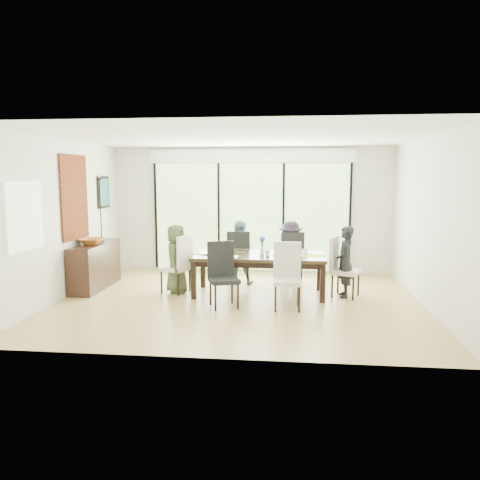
# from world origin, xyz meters

# --- Properties ---
(floor) EXTENTS (6.00, 5.00, 0.01)m
(floor) POSITION_xyz_m (0.00, 0.00, -0.01)
(floor) COLOR olive
(floor) RESTS_ON ground
(ceiling) EXTENTS (6.00, 5.00, 0.01)m
(ceiling) POSITION_xyz_m (0.00, 0.00, 2.71)
(ceiling) COLOR white
(ceiling) RESTS_ON wall_back
(wall_back) EXTENTS (6.00, 0.02, 2.70)m
(wall_back) POSITION_xyz_m (0.00, 2.51, 1.35)
(wall_back) COLOR silver
(wall_back) RESTS_ON floor
(wall_front) EXTENTS (6.00, 0.02, 2.70)m
(wall_front) POSITION_xyz_m (0.00, -2.51, 1.35)
(wall_front) COLOR beige
(wall_front) RESTS_ON floor
(wall_left) EXTENTS (0.02, 5.00, 2.70)m
(wall_left) POSITION_xyz_m (-3.01, 0.00, 1.35)
(wall_left) COLOR silver
(wall_left) RESTS_ON floor
(wall_right) EXTENTS (0.02, 5.00, 2.70)m
(wall_right) POSITION_xyz_m (3.01, 0.00, 1.35)
(wall_right) COLOR silver
(wall_right) RESTS_ON floor
(glass_doors) EXTENTS (4.20, 0.02, 2.30)m
(glass_doors) POSITION_xyz_m (0.00, 2.47, 1.20)
(glass_doors) COLOR #598C3F
(glass_doors) RESTS_ON wall_back
(blinds_header) EXTENTS (4.40, 0.06, 0.28)m
(blinds_header) POSITION_xyz_m (0.00, 2.46, 2.50)
(blinds_header) COLOR white
(blinds_header) RESTS_ON wall_back
(mullion_a) EXTENTS (0.05, 0.04, 2.30)m
(mullion_a) POSITION_xyz_m (-2.10, 2.46, 1.20)
(mullion_a) COLOR black
(mullion_a) RESTS_ON wall_back
(mullion_b) EXTENTS (0.05, 0.04, 2.30)m
(mullion_b) POSITION_xyz_m (-0.70, 2.46, 1.20)
(mullion_b) COLOR black
(mullion_b) RESTS_ON wall_back
(mullion_c) EXTENTS (0.05, 0.04, 2.30)m
(mullion_c) POSITION_xyz_m (0.70, 2.46, 1.20)
(mullion_c) COLOR black
(mullion_c) RESTS_ON wall_back
(mullion_d) EXTENTS (0.05, 0.04, 2.30)m
(mullion_d) POSITION_xyz_m (2.10, 2.46, 1.20)
(mullion_d) COLOR black
(mullion_d) RESTS_ON wall_back
(side_window) EXTENTS (0.02, 0.90, 1.00)m
(side_window) POSITION_xyz_m (-2.97, -1.20, 1.50)
(side_window) COLOR #8CAD7F
(side_window) RESTS_ON wall_left
(deck) EXTENTS (6.00, 1.80, 0.10)m
(deck) POSITION_xyz_m (0.00, 3.40, -0.05)
(deck) COLOR brown
(deck) RESTS_ON ground
(rail_top) EXTENTS (6.00, 0.08, 0.06)m
(rail_top) POSITION_xyz_m (0.00, 4.20, 0.55)
(rail_top) COLOR brown
(rail_top) RESTS_ON deck
(foliage_left) EXTENTS (3.20, 3.20, 3.20)m
(foliage_left) POSITION_xyz_m (-1.80, 5.20, 1.44)
(foliage_left) COLOR #14380F
(foliage_left) RESTS_ON ground
(foliage_mid) EXTENTS (4.00, 4.00, 4.00)m
(foliage_mid) POSITION_xyz_m (0.40, 5.80, 1.80)
(foliage_mid) COLOR #14380F
(foliage_mid) RESTS_ON ground
(foliage_right) EXTENTS (2.80, 2.80, 2.80)m
(foliage_right) POSITION_xyz_m (2.20, 5.00, 1.26)
(foliage_right) COLOR #14380F
(foliage_right) RESTS_ON ground
(foliage_far) EXTENTS (3.60, 3.60, 3.60)m
(foliage_far) POSITION_xyz_m (-0.60, 6.50, 1.62)
(foliage_far) COLOR #14380F
(foliage_far) RESTS_ON ground
(table_top) EXTENTS (2.29, 1.05, 0.06)m
(table_top) POSITION_xyz_m (0.31, 0.49, 0.69)
(table_top) COLOR black
(table_top) RESTS_ON floor
(table_apron) EXTENTS (2.09, 0.86, 0.10)m
(table_apron) POSITION_xyz_m (0.31, 0.49, 0.60)
(table_apron) COLOR black
(table_apron) RESTS_ON floor
(table_leg_fl) EXTENTS (0.09, 0.09, 0.66)m
(table_leg_fl) POSITION_xyz_m (-0.77, 0.06, 0.33)
(table_leg_fl) COLOR black
(table_leg_fl) RESTS_ON floor
(table_leg_fr) EXTENTS (0.09, 0.09, 0.66)m
(table_leg_fr) POSITION_xyz_m (1.39, 0.06, 0.33)
(table_leg_fr) COLOR black
(table_leg_fr) RESTS_ON floor
(table_leg_bl) EXTENTS (0.09, 0.09, 0.66)m
(table_leg_bl) POSITION_xyz_m (-0.77, 0.92, 0.33)
(table_leg_bl) COLOR black
(table_leg_bl) RESTS_ON floor
(table_leg_br) EXTENTS (0.09, 0.09, 0.66)m
(table_leg_br) POSITION_xyz_m (1.39, 0.92, 0.33)
(table_leg_br) COLOR black
(table_leg_br) RESTS_ON floor
(chair_left_end) EXTENTS (0.57, 0.57, 1.05)m
(chair_left_end) POSITION_xyz_m (-1.19, 0.49, 0.52)
(chair_left_end) COLOR white
(chair_left_end) RESTS_ON floor
(chair_right_end) EXTENTS (0.57, 0.57, 1.05)m
(chair_right_end) POSITION_xyz_m (1.81, 0.49, 0.52)
(chair_right_end) COLOR silver
(chair_right_end) RESTS_ON floor
(chair_far_left) EXTENTS (0.46, 0.46, 1.05)m
(chair_far_left) POSITION_xyz_m (-0.14, 1.34, 0.52)
(chair_far_left) COLOR black
(chair_far_left) RESTS_ON floor
(chair_far_right) EXTENTS (0.50, 0.50, 1.05)m
(chair_far_right) POSITION_xyz_m (0.86, 1.34, 0.52)
(chair_far_right) COLOR black
(chair_far_right) RESTS_ON floor
(chair_near_left) EXTENTS (0.57, 0.57, 1.05)m
(chair_near_left) POSITION_xyz_m (-0.19, -0.38, 0.52)
(chair_near_left) COLOR black
(chair_near_left) RESTS_ON floor
(chair_near_right) EXTENTS (0.45, 0.45, 1.05)m
(chair_near_right) POSITION_xyz_m (0.81, -0.38, 0.52)
(chair_near_right) COLOR beige
(chair_near_right) RESTS_ON floor
(person_left_end) EXTENTS (0.38, 0.59, 1.23)m
(person_left_end) POSITION_xyz_m (-1.17, 0.49, 0.61)
(person_left_end) COLOR #414D33
(person_left_end) RESTS_ON floor
(person_right_end) EXTENTS (0.37, 0.58, 1.23)m
(person_right_end) POSITION_xyz_m (1.79, 0.49, 0.61)
(person_right_end) COLOR black
(person_right_end) RESTS_ON floor
(person_far_left) EXTENTS (0.58, 0.38, 1.23)m
(person_far_left) POSITION_xyz_m (-0.14, 1.32, 0.61)
(person_far_left) COLOR #6D8E9D
(person_far_left) RESTS_ON floor
(person_far_right) EXTENTS (0.60, 0.40, 1.23)m
(person_far_right) POSITION_xyz_m (0.86, 1.32, 0.61)
(person_far_right) COLOR black
(person_far_right) RESTS_ON floor
(placemat_left) EXTENTS (0.42, 0.30, 0.01)m
(placemat_left) POSITION_xyz_m (-0.64, 0.49, 0.72)
(placemat_left) COLOR #90A33A
(placemat_left) RESTS_ON table_top
(placemat_right) EXTENTS (0.42, 0.30, 0.01)m
(placemat_right) POSITION_xyz_m (1.26, 0.49, 0.72)
(placemat_right) COLOR #A1B540
(placemat_right) RESTS_ON table_top
(placemat_far_l) EXTENTS (0.42, 0.30, 0.01)m
(placemat_far_l) POSITION_xyz_m (-0.14, 0.89, 0.72)
(placemat_far_l) COLOR #91AD3D
(placemat_far_l) RESTS_ON table_top
(placemat_far_r) EXTENTS (0.42, 0.30, 0.01)m
(placemat_far_r) POSITION_xyz_m (0.86, 0.89, 0.72)
(placemat_far_r) COLOR #81A43A
(placemat_far_r) RESTS_ON table_top
(placemat_paper) EXTENTS (0.42, 0.30, 0.01)m
(placemat_paper) POSITION_xyz_m (-0.24, 0.19, 0.72)
(placemat_paper) COLOR white
(placemat_paper) RESTS_ON table_top
(tablet_far_l) EXTENTS (0.25, 0.17, 0.01)m
(tablet_far_l) POSITION_xyz_m (-0.04, 0.84, 0.73)
(tablet_far_l) COLOR black
(tablet_far_l) RESTS_ON table_top
(tablet_far_r) EXTENTS (0.23, 0.16, 0.01)m
(tablet_far_r) POSITION_xyz_m (0.81, 0.84, 0.72)
(tablet_far_r) COLOR black
(tablet_far_r) RESTS_ON table_top
(papers) EXTENTS (0.29, 0.21, 0.00)m
(papers) POSITION_xyz_m (1.01, 0.44, 0.72)
(papers) COLOR white
(papers) RESTS_ON table_top
(platter_base) EXTENTS (0.25, 0.25, 0.02)m
(platter_base) POSITION_xyz_m (-0.24, 0.19, 0.73)
(platter_base) COLOR white
(platter_base) RESTS_ON table_top
(platter_snacks) EXTENTS (0.19, 0.19, 0.01)m
(platter_snacks) POSITION_xyz_m (-0.24, 0.19, 0.75)
(platter_snacks) COLOR #D15A18
(platter_snacks) RESTS_ON table_top
(vase) EXTENTS (0.08, 0.08, 0.11)m
(vase) POSITION_xyz_m (0.36, 0.54, 0.77)
(vase) COLOR silver
(vase) RESTS_ON table_top
(hyacinth_stems) EXTENTS (0.04, 0.04, 0.15)m
(hyacinth_stems) POSITION_xyz_m (0.36, 0.54, 0.89)
(hyacinth_stems) COLOR #337226
(hyacinth_stems) RESTS_ON table_top
(hyacinth_blooms) EXTENTS (0.10, 0.10, 0.10)m
(hyacinth_blooms) POSITION_xyz_m (0.36, 0.54, 0.98)
(hyacinth_blooms) COLOR #4B46AF
(hyacinth_blooms) RESTS_ON table_top
(laptop) EXTENTS (0.37, 0.34, 0.02)m
(laptop) POSITION_xyz_m (-0.54, 0.39, 0.73)
(laptop) COLOR silver
(laptop) RESTS_ON table_top
(cup_a) EXTENTS (0.16, 0.16, 0.09)m
(cup_a) POSITION_xyz_m (-0.39, 0.64, 0.76)
(cup_a) COLOR white
(cup_a) RESTS_ON table_top
(cup_b) EXTENTS (0.13, 0.13, 0.09)m
(cup_b) POSITION_xyz_m (0.46, 0.39, 0.76)
(cup_b) COLOR white
(cup_b) RESTS_ON table_top
(cup_c) EXTENTS (0.16, 0.16, 0.09)m
(cup_c) POSITION_xyz_m (1.11, 0.59, 0.76)
(cup_c) COLOR white
(cup_c) RESTS_ON table_top
(book) EXTENTS (0.18, 0.23, 0.02)m
(book) POSITION_xyz_m (0.56, 0.54, 0.72)
(book) COLOR white
(book) RESTS_ON table_top
(sideboard) EXTENTS (0.42, 1.49, 0.84)m
(sideboard) POSITION_xyz_m (-2.76, 0.66, 0.42)
(sideboard) COLOR black
(sideboard) RESTS_ON floor
(bowl) EXTENTS (0.44, 0.44, 0.11)m
(bowl) POSITION_xyz_m (-2.76, 0.56, 0.89)
(bowl) COLOR #9C5422
(bowl) RESTS_ON sideboard
(candlestick_base) EXTENTS (0.09, 0.09, 0.04)m
(candlestick_base) POSITION_xyz_m (-2.76, 1.01, 0.86)
(candlestick_base) COLOR black
(candlestick_base) RESTS_ON sideboard
(candlestick_shaft) EXTENTS (0.02, 0.02, 1.16)m
(candlestick_shaft) POSITION_xyz_m (-2.76, 1.01, 1.44)
(candlestick_shaft) COLOR black
(candlestick_shaft) RESTS_ON sideboard
(candlestick_pan) EXTENTS (0.09, 0.09, 0.03)m
(candlestick_pan) POSITION_xyz_m (-2.76, 1.01, 2.02)
(candlestick_pan) COLOR black
(candlestick_pan) RESTS_ON sideboard
(candle) EXTENTS (0.03, 0.03, 0.09)m
(candle) POSITION_xyz_m (-2.76, 1.01, 2.08)
(candle) COLOR silver
(candle) RESTS_ON sideboard
(tapestry) EXTENTS (0.02, 1.00, 1.50)m
(tapestry) POSITION_xyz_m (-2.97, 0.40, 1.70)
(tapestry) COLOR maroon
(tapestry) RESTS_ON wall_left
(art_frame) EXTENTS (0.03, 0.55, 0.65)m
(art_frame) POSITION_xyz_m (-2.97, 1.70, 1.75)
(art_frame) COLOR black
(art_frame) RESTS_ON wall_left
(art_canvas) EXTENTS (0.01, 0.45, 0.55)m
(art_canvas) POSITION_xyz_m (-2.95, 1.70, 1.75)
(art_canvas) COLOR #1A4F54
(art_canvas) RESTS_ON wall_left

